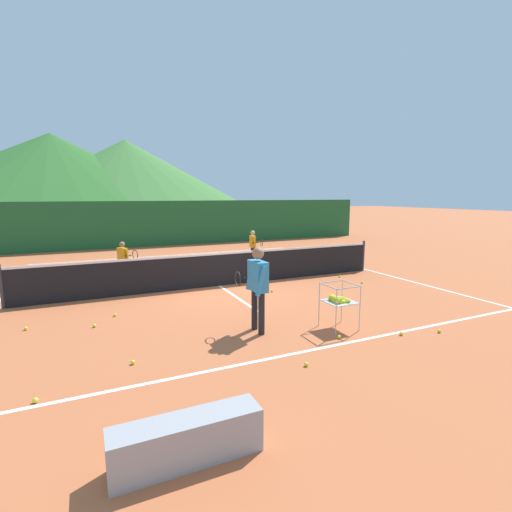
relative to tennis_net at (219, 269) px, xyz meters
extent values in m
plane|color=#BC6038|center=(0.00, 0.00, -0.50)|extent=(120.00, 120.00, 0.00)
cube|color=white|center=(0.00, -4.99, -0.50)|extent=(11.06, 0.08, 0.01)
cube|color=white|center=(0.00, 6.16, -0.50)|extent=(11.06, 0.08, 0.01)
cube|color=white|center=(5.53, 0.00, -0.50)|extent=(0.08, 11.15, 0.01)
cube|color=white|center=(0.00, 0.00, -0.50)|extent=(0.08, 5.36, 0.01)
cylinder|color=#333338|center=(-5.30, 0.00, 0.03)|extent=(0.08, 0.08, 1.05)
cylinder|color=#333338|center=(5.30, 0.00, 0.03)|extent=(0.08, 0.08, 1.05)
cube|color=black|center=(0.00, 0.00, -0.04)|extent=(10.51, 0.02, 0.92)
cube|color=white|center=(0.00, 0.00, 0.45)|extent=(10.51, 0.03, 0.06)
cylinder|color=black|center=(-0.53, -3.96, -0.09)|extent=(0.12, 0.12, 0.82)
cylinder|color=black|center=(-0.53, -3.65, -0.09)|extent=(0.12, 0.12, 0.82)
cube|color=#338CBF|center=(-0.53, -3.81, 0.60)|extent=(0.23, 0.49, 0.57)
sphere|color=#996B4C|center=(-0.53, -3.81, 1.04)|extent=(0.23, 0.23, 0.23)
cylinder|color=#338CBF|center=(-0.59, -4.09, 0.57)|extent=(0.22, 0.09, 0.56)
cylinder|color=#338CBF|center=(-0.57, -3.53, 0.56)|extent=(0.17, 0.09, 0.56)
torus|color=#262628|center=(-0.83, -3.53, 0.52)|extent=(0.02, 0.29, 0.29)
cylinder|color=black|center=(-0.58, -3.53, 0.52)|extent=(0.22, 0.03, 0.03)
cylinder|color=black|center=(-2.51, 1.97, -0.20)|extent=(0.09, 0.09, 0.60)
cylinder|color=black|center=(-2.40, 1.77, -0.20)|extent=(0.09, 0.09, 0.60)
cube|color=orange|center=(-2.45, 1.87, 0.31)|extent=(0.31, 0.39, 0.42)
sphere|color=#996B4C|center=(-2.45, 1.87, 0.63)|extent=(0.17, 0.17, 0.17)
cylinder|color=orange|center=(-2.50, 2.08, 0.29)|extent=(0.17, 0.13, 0.41)
cylinder|color=orange|center=(-2.34, 1.70, 0.28)|extent=(0.14, 0.11, 0.41)
torus|color=#262628|center=(-2.09, 1.82, 0.30)|extent=(0.15, 0.27, 0.29)
cylinder|color=black|center=(-2.31, 1.71, 0.30)|extent=(0.21, 0.12, 0.03)
cylinder|color=black|center=(2.39, 3.01, -0.18)|extent=(0.09, 0.09, 0.63)
cylinder|color=black|center=(2.34, 2.77, -0.18)|extent=(0.09, 0.09, 0.63)
cube|color=orange|center=(2.37, 2.89, 0.35)|extent=(0.25, 0.40, 0.44)
sphere|color=#DBAD84|center=(2.37, 2.89, 0.69)|extent=(0.17, 0.17, 0.17)
cylinder|color=orange|center=(2.46, 3.09, 0.33)|extent=(0.18, 0.10, 0.43)
cylinder|color=orange|center=(2.36, 2.67, 0.32)|extent=(0.14, 0.09, 0.43)
torus|color=#262628|center=(2.62, 2.62, 0.33)|extent=(0.08, 0.29, 0.29)
cylinder|color=black|center=(2.38, 2.67, 0.33)|extent=(0.22, 0.07, 0.03)
cylinder|color=#B7B7BC|center=(0.72, -4.03, -0.05)|extent=(0.02, 0.02, 0.89)
cylinder|color=#B7B7BC|center=(1.28, -4.03, -0.05)|extent=(0.02, 0.02, 0.89)
cylinder|color=#B7B7BC|center=(0.72, -4.59, -0.05)|extent=(0.02, 0.02, 0.89)
cylinder|color=#B7B7BC|center=(1.28, -4.59, -0.05)|extent=(0.02, 0.02, 0.89)
cube|color=#B7B7BC|center=(1.00, -4.31, 0.05)|extent=(0.56, 0.56, 0.01)
cube|color=#B7B7BC|center=(1.00, -4.03, 0.39)|extent=(0.56, 0.02, 0.02)
cube|color=#B7B7BC|center=(1.00, -4.59, 0.39)|extent=(0.56, 0.02, 0.02)
cube|color=#B7B7BC|center=(0.72, -4.31, 0.39)|extent=(0.02, 0.56, 0.02)
cube|color=#B7B7BC|center=(1.28, -4.31, 0.39)|extent=(0.02, 0.56, 0.02)
sphere|color=yellow|center=(0.88, -4.44, 0.09)|extent=(0.07, 0.07, 0.07)
sphere|color=yellow|center=(0.87, -4.38, 0.08)|extent=(0.07, 0.07, 0.07)
sphere|color=yellow|center=(0.87, -4.31, 0.08)|extent=(0.07, 0.07, 0.07)
sphere|color=yellow|center=(0.88, -4.26, 0.08)|extent=(0.07, 0.07, 0.07)
sphere|color=yellow|center=(0.87, -4.19, 0.09)|extent=(0.07, 0.07, 0.07)
sphere|color=yellow|center=(0.93, -4.45, 0.08)|extent=(0.07, 0.07, 0.07)
sphere|color=yellow|center=(0.93, -4.38, 0.08)|extent=(0.07, 0.07, 0.07)
sphere|color=yellow|center=(0.94, -4.32, 0.08)|extent=(0.07, 0.07, 0.07)
sphere|color=yellow|center=(0.94, -4.25, 0.08)|extent=(0.07, 0.07, 0.07)
sphere|color=yellow|center=(0.94, -4.19, 0.09)|extent=(0.07, 0.07, 0.07)
sphere|color=yellow|center=(1.00, -4.45, 0.08)|extent=(0.07, 0.07, 0.07)
sphere|color=yellow|center=(1.01, -4.38, 0.08)|extent=(0.07, 0.07, 0.07)
sphere|color=yellow|center=(1.00, -4.32, 0.08)|extent=(0.07, 0.07, 0.07)
sphere|color=yellow|center=(1.00, -4.25, 0.09)|extent=(0.07, 0.07, 0.07)
sphere|color=yellow|center=(1.00, -4.18, 0.09)|extent=(0.07, 0.07, 0.07)
sphere|color=yellow|center=(1.06, -4.45, 0.08)|extent=(0.07, 0.07, 0.07)
sphere|color=yellow|center=(1.07, -4.38, 0.08)|extent=(0.07, 0.07, 0.07)
sphere|color=yellow|center=(1.06, -4.31, 0.08)|extent=(0.07, 0.07, 0.07)
sphere|color=yellow|center=(1.07, -4.24, 0.08)|extent=(0.07, 0.07, 0.07)
sphere|color=yellow|center=(1.07, -4.19, 0.08)|extent=(0.07, 0.07, 0.07)
sphere|color=yellow|center=(1.13, -4.45, 0.08)|extent=(0.07, 0.07, 0.07)
sphere|color=yellow|center=(1.13, -4.38, 0.08)|extent=(0.07, 0.07, 0.07)
sphere|color=yellow|center=(1.13, -4.31, 0.08)|extent=(0.07, 0.07, 0.07)
sphere|color=yellow|center=(1.13, -4.25, 0.09)|extent=(0.07, 0.07, 0.07)
sphere|color=yellow|center=(1.13, -4.19, 0.08)|extent=(0.07, 0.07, 0.07)
sphere|color=yellow|center=(0.87, -4.45, 0.14)|extent=(0.07, 0.07, 0.07)
sphere|color=yellow|center=(0.87, -4.38, 0.14)|extent=(0.07, 0.07, 0.07)
sphere|color=yellow|center=(0.87, -4.32, 0.14)|extent=(0.07, 0.07, 0.07)
sphere|color=yellow|center=(0.87, -4.25, 0.14)|extent=(0.07, 0.07, 0.07)
sphere|color=yellow|center=(0.88, -4.19, 0.14)|extent=(0.07, 0.07, 0.07)
sphere|color=yellow|center=(0.94, -4.44, 0.14)|extent=(0.07, 0.07, 0.07)
sphere|color=yellow|center=(0.94, -4.38, 0.14)|extent=(0.07, 0.07, 0.07)
sphere|color=yellow|center=(0.93, -4.31, 0.14)|extent=(0.07, 0.07, 0.07)
sphere|color=yellow|center=(0.93, -4.25, 0.14)|extent=(0.07, 0.07, 0.07)
sphere|color=yellow|center=(0.94, -4.18, 0.14)|extent=(0.07, 0.07, 0.07)
sphere|color=yellow|center=(-0.47, -5.46, -0.47)|extent=(0.07, 0.07, 0.07)
sphere|color=yellow|center=(-2.90, -4.27, -0.47)|extent=(0.07, 0.07, 0.07)
sphere|color=yellow|center=(0.68, -4.76, -0.47)|extent=(0.07, 0.07, 0.07)
sphere|color=yellow|center=(-3.40, -2.23, -0.47)|extent=(0.07, 0.07, 0.07)
sphere|color=yellow|center=(3.90, -0.55, -0.47)|extent=(0.07, 0.07, 0.07)
sphere|color=yellow|center=(3.96, -1.54, -0.47)|extent=(0.07, 0.07, 0.07)
sphere|color=yellow|center=(-4.63, -1.84, -0.47)|extent=(0.07, 0.07, 0.07)
sphere|color=yellow|center=(-4.16, -4.89, -0.47)|extent=(0.07, 0.07, 0.07)
sphere|color=yellow|center=(-2.98, -1.68, -0.47)|extent=(0.07, 0.07, 0.07)
sphere|color=yellow|center=(1.08, -1.28, -0.47)|extent=(0.07, 0.07, 0.07)
sphere|color=yellow|center=(1.85, -5.12, -0.47)|extent=(0.07, 0.07, 0.07)
sphere|color=yellow|center=(2.62, -5.32, -0.47)|extent=(0.07, 0.07, 0.07)
cube|color=#1E5B2D|center=(0.00, 9.40, 0.66)|extent=(24.32, 0.08, 2.32)
cube|color=#99999E|center=(-2.66, -6.74, -0.27)|extent=(1.50, 0.36, 0.46)
cone|color=#427A38|center=(4.51, 68.01, 6.08)|extent=(48.81, 48.81, 13.15)
cone|color=#2D6628|center=(-8.18, 68.57, 6.33)|extent=(55.51, 55.51, 13.65)
camera|label=1|loc=(-3.43, -10.04, 2.12)|focal=26.11mm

